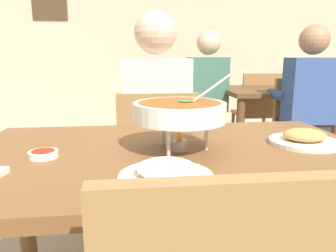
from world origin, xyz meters
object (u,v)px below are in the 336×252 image
at_px(diner_main, 156,118).
at_px(chair_bg_right, 201,109).
at_px(chair_diner_main, 157,160).
at_px(chair_bg_left, 203,116).
at_px(chair_bg_middle, 303,127).
at_px(appetizer_plate, 304,139).
at_px(dining_table_main, 173,183).
at_px(patron_bg_middle, 306,100).
at_px(dining_table_far, 273,103).
at_px(chair_bg_corner, 257,108).
at_px(sauce_dish, 43,154).
at_px(patron_bg_left, 206,92).
at_px(curry_bowl, 180,112).
at_px(rice_plate, 166,173).

relative_size(diner_main, chair_bg_right, 1.46).
distance_m(chair_diner_main, chair_bg_left, 1.44).
bearing_deg(diner_main, chair_bg_right, 69.73).
distance_m(chair_bg_left, chair_bg_middle, 0.92).
height_order(chair_diner_main, appetizer_plate, chair_diner_main).
xyz_separation_m(dining_table_main, patron_bg_middle, (1.23, 1.36, 0.08)).
xyz_separation_m(dining_table_far, chair_bg_right, (-0.60, 0.51, -0.13)).
bearing_deg(chair_bg_middle, appetizer_plate, -119.38).
height_order(chair_diner_main, chair_bg_corner, same).
distance_m(sauce_dish, chair_bg_middle, 2.26).
distance_m(diner_main, chair_bg_corner, 2.11).
bearing_deg(chair_bg_middle, dining_table_far, 94.81).
relative_size(patron_bg_left, patron_bg_middle, 1.00).
bearing_deg(patron_bg_middle, chair_bg_corner, 88.05).
bearing_deg(chair_bg_left, sauce_dish, -115.25).
xyz_separation_m(diner_main, chair_bg_corner, (1.27, 1.67, -0.24)).
relative_size(curry_bowl, chair_bg_corner, 0.37).
relative_size(sauce_dish, dining_table_far, 0.09).
bearing_deg(curry_bowl, chair_bg_corner, 62.67).
xyz_separation_m(diner_main, sauce_dish, (-0.41, -0.77, 0.04)).
xyz_separation_m(diner_main, chair_bg_right, (0.63, 1.72, -0.24)).
relative_size(dining_table_main, chair_bg_right, 1.49).
bearing_deg(diner_main, curry_bowl, -88.50).
relative_size(rice_plate, chair_bg_corner, 0.27).
relative_size(appetizer_plate, patron_bg_left, 0.18).
xyz_separation_m(chair_bg_left, chair_bg_right, (0.07, 0.43, 0.00)).
relative_size(curry_bowl, patron_bg_left, 0.25).
xyz_separation_m(chair_bg_corner, patron_bg_middle, (-0.04, -1.05, 0.24)).
distance_m(chair_diner_main, patron_bg_middle, 1.41).
xyz_separation_m(sauce_dish, patron_bg_left, (0.99, 2.03, -0.04)).
relative_size(sauce_dish, patron_bg_left, 0.07).
distance_m(sauce_dish, chair_bg_right, 2.71).
xyz_separation_m(rice_plate, patron_bg_left, (0.64, 2.26, -0.05)).
distance_m(chair_diner_main, dining_table_far, 1.75).
relative_size(chair_diner_main, dining_table_far, 0.90).
xyz_separation_m(curry_bowl, sauce_dish, (-0.43, -0.02, -0.12)).
bearing_deg(chair_bg_left, patron_bg_left, -56.35).
distance_m(chair_bg_middle, chair_bg_right, 1.19).
xyz_separation_m(appetizer_plate, patron_bg_middle, (0.76, 1.34, -0.05)).
bearing_deg(patron_bg_left, chair_bg_corner, 30.87).
relative_size(diner_main, chair_bg_middle, 1.46).
bearing_deg(dining_table_main, chair_bg_left, 74.46).
distance_m(dining_table_main, sauce_dish, 0.43).
relative_size(chair_diner_main, patron_bg_left, 0.69).
bearing_deg(dining_table_main, chair_bg_right, 75.53).
distance_m(curry_bowl, chair_bg_middle, 1.96).
height_order(sauce_dish, chair_bg_corner, chair_bg_corner).
bearing_deg(curry_bowl, rice_plate, -105.90).
distance_m(curry_bowl, patron_bg_middle, 1.83).
height_order(appetizer_plate, dining_table_far, appetizer_plate).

